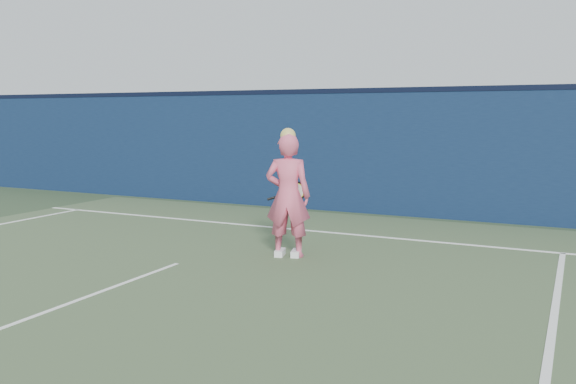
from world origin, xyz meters
The scene contains 6 objects.
ground centered at (0.00, 0.00, 0.00)m, with size 80.00×80.00×0.00m, color #2F3F26.
backstop_wall centered at (0.00, 6.50, 1.25)m, with size 24.00×0.40×2.50m, color #0D1E3C.
wall_cap centered at (0.00, 6.50, 2.55)m, with size 24.00×0.42×0.10m, color black.
player centered at (1.18, 2.09, 0.90)m, with size 0.74×0.59×1.87m.
racket centered at (1.06, 2.56, 0.89)m, with size 0.53×0.36×0.32m.
court_lines centered at (0.00, -0.33, 0.01)m, with size 11.00×12.04×0.01m.
Camera 1 is at (4.95, -5.75, 2.06)m, focal length 38.00 mm.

